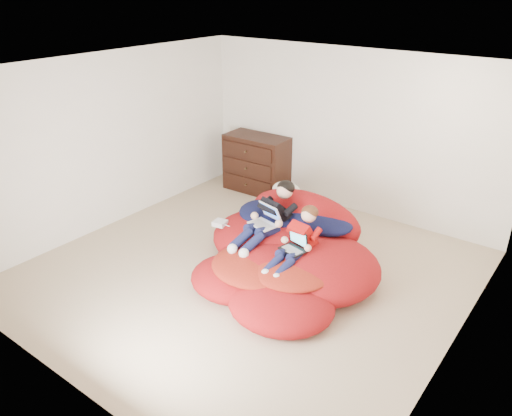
{
  "coord_description": "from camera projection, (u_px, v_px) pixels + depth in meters",
  "views": [
    {
      "loc": [
        3.32,
        -4.26,
        3.4
      ],
      "look_at": [
        -0.17,
        0.39,
        0.7
      ],
      "focal_mm": 35.0,
      "sensor_mm": 36.0,
      "label": 1
    }
  ],
  "objects": [
    {
      "name": "older_boy",
      "position": [
        271.0,
        214.0,
        6.36
      ],
      "size": [
        0.38,
        1.19,
        0.64
      ],
      "color": "black",
      "rests_on": "beanbag_pile"
    },
    {
      "name": "laptop_black",
      "position": [
        295.0,
        244.0,
        5.84
      ],
      "size": [
        0.33,
        0.3,
        0.22
      ],
      "color": "black",
      "rests_on": "younger_boy"
    },
    {
      "name": "room_shell",
      "position": [
        248.0,
        257.0,
        6.23
      ],
      "size": [
        5.1,
        5.1,
        2.77
      ],
      "color": "tan",
      "rests_on": "ground"
    },
    {
      "name": "laptop_white",
      "position": [
        266.0,
        219.0,
        6.29
      ],
      "size": [
        0.39,
        0.41,
        0.24
      ],
      "color": "silver",
      "rests_on": "older_boy"
    },
    {
      "name": "cream_pillow",
      "position": [
        287.0,
        192.0,
        7.1
      ],
      "size": [
        0.47,
        0.3,
        0.3
      ],
      "primitive_type": "ellipsoid",
      "color": "beige",
      "rests_on": "beanbag_pile"
    },
    {
      "name": "beanbag_pile",
      "position": [
        286.0,
        253.0,
        6.26
      ],
      "size": [
        2.43,
        2.43,
        0.86
      ],
      "color": "#AB1315",
      "rests_on": "ground"
    },
    {
      "name": "dresser",
      "position": [
        257.0,
        164.0,
        8.56
      ],
      "size": [
        1.1,
        0.62,
        0.98
      ],
      "color": "black",
      "rests_on": "ground"
    },
    {
      "name": "power_adapter",
      "position": [
        220.0,
        223.0,
        6.64
      ],
      "size": [
        0.19,
        0.19,
        0.06
      ],
      "primitive_type": "cube",
      "rotation": [
        0.0,
        0.0,
        0.17
      ],
      "color": "silver",
      "rests_on": "beanbag_pile"
    },
    {
      "name": "younger_boy",
      "position": [
        298.0,
        239.0,
        5.87
      ],
      "size": [
        0.31,
        0.94,
        0.62
      ],
      "color": "red",
      "rests_on": "beanbag_pile"
    }
  ]
}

